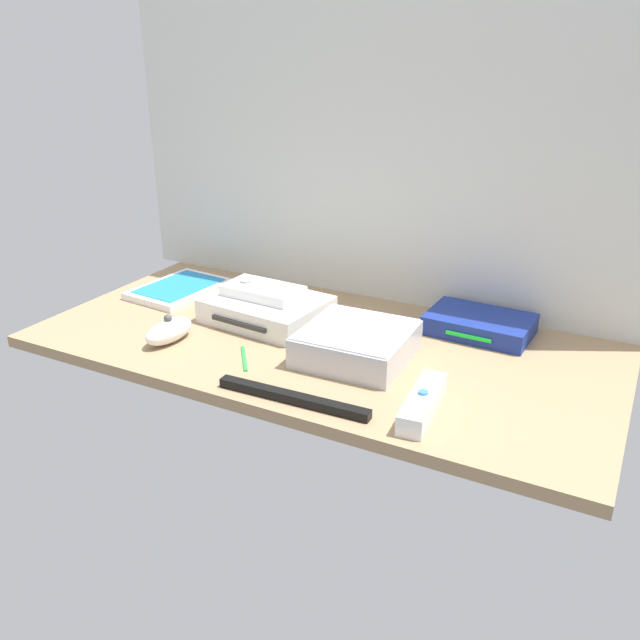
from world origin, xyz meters
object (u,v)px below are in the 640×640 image
Objects in this scene: game_console at (267,309)px; sensor_bar at (293,398)px; game_case at (179,289)px; mini_computer at (356,343)px; remote_wand at (423,403)px; stylus_pen at (244,357)px; network_router at (479,324)px; remote_nunchuk at (169,331)px; remote_classic_pad at (263,291)px.

game_console is 31.10cm from sensor_bar.
game_case is (-23.96, 4.15, -1.44)cm from game_console.
mini_computer reaches higher than sensor_bar.
sensor_bar is (-17.55, -5.97, -0.81)cm from remote_wand.
remote_wand is 0.63× the size of sensor_bar.
game_console reaches higher than stylus_pen.
game_console is 38.77cm from network_router.
remote_nunchuk is 15.36cm from stylus_pen.
game_case is 35.52cm from stylus_pen.
network_router is at bearing 42.31° from stylus_pen.
stylus_pen is (5.43, -15.79, -1.85)cm from game_console.
remote_wand is at bearing -4.42° from stylus_pen.
remote_nunchuk is 1.16× the size of stylus_pen.
remote_wand reaches higher than stylus_pen.
sensor_bar is (29.32, -8.20, -1.34)cm from remote_nunchuk.
game_case is at bearing 166.51° from mini_computer.
remote_nunchuk is at bearing -50.01° from game_case.
stylus_pen is at bearing 147.18° from sensor_bar.
stylus_pen is at bearing 170.45° from remote_wand.
sensor_bar is at bearing -28.17° from game_case.
sensor_bar is (-1.98, -17.44, -1.94)cm from mini_computer.
stylus_pen is (15.27, 0.21, -1.69)cm from remote_nunchuk.
remote_nunchuk is at bearing -163.54° from mini_computer.
game_case is 1.09× the size of network_router.
game_case is 1.93× the size of remote_nunchuk.
remote_nunchuk is at bearing 162.45° from sensor_bar.
mini_computer is at bearing -15.55° from remote_classic_pad.
network_router is 0.77× the size of sensor_bar.
remote_classic_pad is (22.84, -3.42, 4.65)cm from game_case.
remote_nunchuk is (-46.49, -28.63, 0.34)cm from network_router.
mini_computer is 0.95× the size of network_router.
mini_computer is at bearing -12.28° from game_console.
network_router is 30.86cm from remote_wand.
mini_computer is 19.37cm from remote_wand.
game_console is 18.78cm from remote_nunchuk.
remote_nunchuk reaches higher than game_console.
remote_classic_pad is at bearing -160.32° from network_router.
game_case is at bearing 131.50° from remote_nunchuk.
remote_nunchuk reaches higher than stylus_pen.
stylus_pen is (-16.04, -9.03, -2.29)cm from mini_computer.
network_router reaches higher than stylus_pen.
game_console is at bearing 126.92° from sensor_bar.
game_case is 23.56cm from remote_classic_pad.
remote_classic_pad reaches higher than remote_nunchuk.
game_console is at bearing -158.79° from network_router.
remote_wand is 1.44× the size of remote_nunchuk.
mini_computer is at bearing -125.88° from network_router.
remote_wand is at bearing -23.65° from remote_classic_pad.
sensor_bar is (20.61, -24.93, -4.71)cm from remote_classic_pad.
game_case is 1.33× the size of remote_wand.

